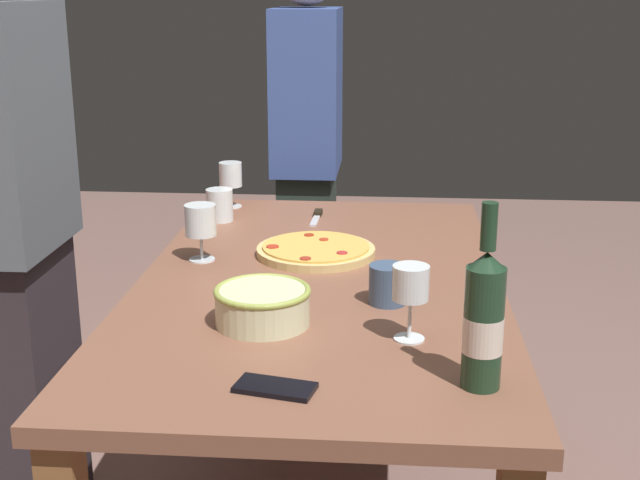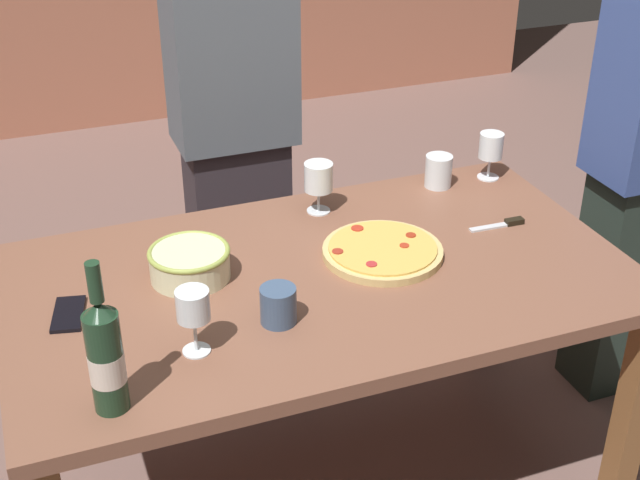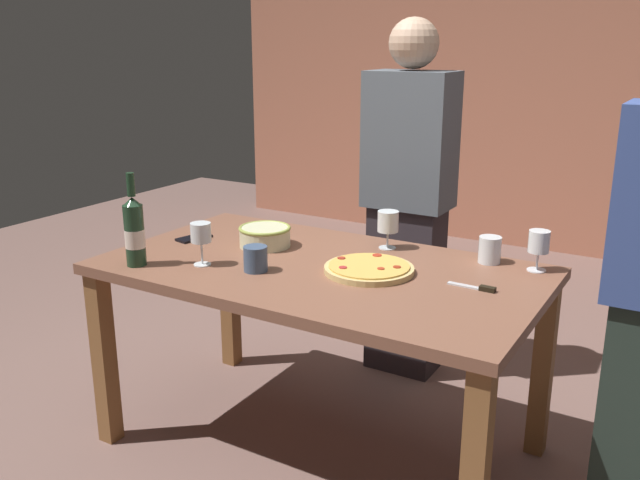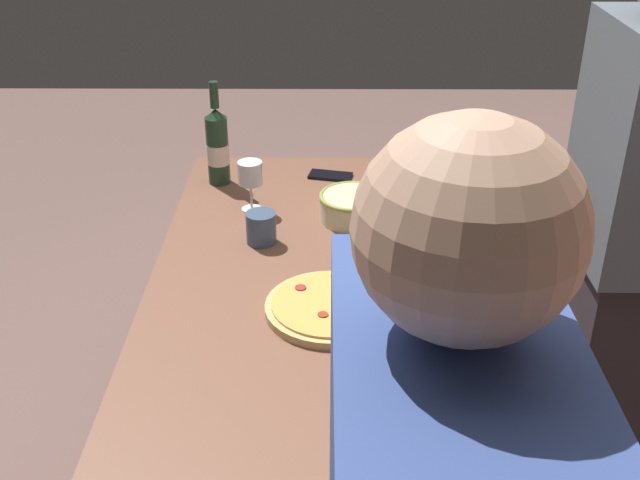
{
  "view_description": "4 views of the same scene",
  "coord_description": "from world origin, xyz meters",
  "px_view_note": "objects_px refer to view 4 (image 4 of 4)",
  "views": [
    {
      "loc": [
        -2.03,
        -0.16,
        1.45
      ],
      "look_at": [
        0.0,
        0.0,
        0.85
      ],
      "focal_mm": 48.23,
      "sensor_mm": 36.0,
      "label": 1
    },
    {
      "loc": [
        -0.68,
        -1.8,
        1.93
      ],
      "look_at": [
        0.0,
        0.0,
        0.85
      ],
      "focal_mm": 49.22,
      "sensor_mm": 36.0,
      "label": 2
    },
    {
      "loc": [
        1.22,
        -2.05,
        1.55
      ],
      "look_at": [
        0.0,
        0.0,
        0.85
      ],
      "focal_mm": 38.4,
      "sensor_mm": 36.0,
      "label": 3
    },
    {
      "loc": [
        1.76,
        0.01,
        1.81
      ],
      "look_at": [
        0.0,
        0.0,
        0.85
      ],
      "focal_mm": 43.06,
      "sensor_mm": 36.0,
      "label": 4
    }
  ],
  "objects_px": {
    "dining_table": "(320,301)",
    "wine_glass_near_pizza": "(510,424)",
    "cup_ceramic": "(491,383)",
    "wine_bottle": "(217,146)",
    "serving_bowl": "(353,205)",
    "wine_glass_by_bottle": "(250,175)",
    "cup_amber": "(261,228)",
    "pizza_knife": "(346,418)",
    "person_host": "(622,244)",
    "wine_glass_far_left": "(451,262)",
    "pizza": "(330,307)",
    "cell_phone": "(330,176)"
  },
  "relations": [
    {
      "from": "wine_glass_by_bottle",
      "to": "cell_phone",
      "type": "bearing_deg",
      "value": 135.77
    },
    {
      "from": "wine_bottle",
      "to": "cup_ceramic",
      "type": "bearing_deg",
      "value": 32.09
    },
    {
      "from": "wine_glass_by_bottle",
      "to": "person_host",
      "type": "relative_size",
      "value": 0.1
    },
    {
      "from": "cup_ceramic",
      "to": "serving_bowl",
      "type": "bearing_deg",
      "value": -163.03
    },
    {
      "from": "pizza_knife",
      "to": "person_host",
      "type": "bearing_deg",
      "value": 128.35
    },
    {
      "from": "pizza",
      "to": "serving_bowl",
      "type": "relative_size",
      "value": 1.54
    },
    {
      "from": "cup_amber",
      "to": "cell_phone",
      "type": "bearing_deg",
      "value": 156.61
    },
    {
      "from": "dining_table",
      "to": "cell_phone",
      "type": "height_order",
      "value": "cell_phone"
    },
    {
      "from": "serving_bowl",
      "to": "wine_glass_by_bottle",
      "type": "distance_m",
      "value": 0.33
    },
    {
      "from": "serving_bowl",
      "to": "cup_ceramic",
      "type": "distance_m",
      "value": 0.88
    },
    {
      "from": "dining_table",
      "to": "wine_glass_by_bottle",
      "type": "relative_size",
      "value": 10.0
    },
    {
      "from": "dining_table",
      "to": "wine_glass_near_pizza",
      "type": "bearing_deg",
      "value": 26.65
    },
    {
      "from": "serving_bowl",
      "to": "wine_glass_near_pizza",
      "type": "height_order",
      "value": "wine_glass_near_pizza"
    },
    {
      "from": "cup_ceramic",
      "to": "pizza",
      "type": "bearing_deg",
      "value": -135.56
    },
    {
      "from": "serving_bowl",
      "to": "wine_bottle",
      "type": "xyz_separation_m",
      "value": [
        -0.27,
        -0.44,
        0.09
      ]
    },
    {
      "from": "pizza",
      "to": "wine_glass_by_bottle",
      "type": "relative_size",
      "value": 2.01
    },
    {
      "from": "cup_ceramic",
      "to": "wine_bottle",
      "type": "bearing_deg",
      "value": -147.91
    },
    {
      "from": "wine_bottle",
      "to": "wine_glass_by_bottle",
      "type": "height_order",
      "value": "wine_bottle"
    },
    {
      "from": "wine_glass_near_pizza",
      "to": "person_host",
      "type": "height_order",
      "value": "person_host"
    },
    {
      "from": "cup_ceramic",
      "to": "pizza_knife",
      "type": "bearing_deg",
      "value": -79.3
    },
    {
      "from": "cup_amber",
      "to": "pizza_knife",
      "type": "height_order",
      "value": "cup_amber"
    },
    {
      "from": "serving_bowl",
      "to": "wine_glass_far_left",
      "type": "xyz_separation_m",
      "value": [
        0.43,
        0.23,
        0.06
      ]
    },
    {
      "from": "wine_glass_far_left",
      "to": "person_host",
      "type": "height_order",
      "value": "person_host"
    },
    {
      "from": "wine_glass_near_pizza",
      "to": "wine_glass_far_left",
      "type": "xyz_separation_m",
      "value": [
        -0.58,
        -0.03,
        0.0
      ]
    },
    {
      "from": "wine_glass_near_pizza",
      "to": "wine_glass_by_bottle",
      "type": "relative_size",
      "value": 0.93
    },
    {
      "from": "wine_bottle",
      "to": "pizza_knife",
      "type": "xyz_separation_m",
      "value": [
        1.16,
        0.4,
        -0.12
      ]
    },
    {
      "from": "wine_glass_by_bottle",
      "to": "cup_ceramic",
      "type": "xyz_separation_m",
      "value": [
        0.9,
        0.57,
        -0.07
      ]
    },
    {
      "from": "wine_glass_by_bottle",
      "to": "wine_glass_far_left",
      "type": "distance_m",
      "value": 0.73
    },
    {
      "from": "wine_glass_by_bottle",
      "to": "cup_ceramic",
      "type": "bearing_deg",
      "value": 32.31
    },
    {
      "from": "dining_table",
      "to": "pizza_knife",
      "type": "height_order",
      "value": "pizza_knife"
    },
    {
      "from": "pizza",
      "to": "wine_glass_by_bottle",
      "type": "distance_m",
      "value": 0.62
    },
    {
      "from": "serving_bowl",
      "to": "pizza_knife",
      "type": "height_order",
      "value": "serving_bowl"
    },
    {
      "from": "wine_glass_near_pizza",
      "to": "cup_amber",
      "type": "bearing_deg",
      "value": -149.07
    },
    {
      "from": "pizza",
      "to": "cup_amber",
      "type": "relative_size",
      "value": 3.51
    },
    {
      "from": "dining_table",
      "to": "wine_bottle",
      "type": "distance_m",
      "value": 0.71
    },
    {
      "from": "cell_phone",
      "to": "pizza_knife",
      "type": "distance_m",
      "value": 1.21
    },
    {
      "from": "pizza",
      "to": "cell_phone",
      "type": "xyz_separation_m",
      "value": [
        -0.82,
        0.0,
        -0.01
      ]
    },
    {
      "from": "wine_bottle",
      "to": "pizza_knife",
      "type": "bearing_deg",
      "value": 18.8
    },
    {
      "from": "wine_glass_by_bottle",
      "to": "wine_glass_far_left",
      "type": "height_order",
      "value": "wine_glass_by_bottle"
    },
    {
      "from": "cup_ceramic",
      "to": "person_host",
      "type": "xyz_separation_m",
      "value": [
        -0.53,
        0.44,
        0.04
      ]
    },
    {
      "from": "wine_bottle",
      "to": "wine_glass_near_pizza",
      "type": "height_order",
      "value": "wine_bottle"
    },
    {
      "from": "wine_glass_near_pizza",
      "to": "cup_ceramic",
      "type": "distance_m",
      "value": 0.18
    },
    {
      "from": "cup_amber",
      "to": "serving_bowl",
      "type": "bearing_deg",
      "value": 118.97
    },
    {
      "from": "wine_glass_by_bottle",
      "to": "pizza_knife",
      "type": "distance_m",
      "value": 1.0
    },
    {
      "from": "wine_glass_near_pizza",
      "to": "cup_ceramic",
      "type": "height_order",
      "value": "wine_glass_near_pizza"
    },
    {
      "from": "person_host",
      "to": "wine_glass_far_left",
      "type": "bearing_deg",
      "value": 14.38
    },
    {
      "from": "wine_glass_near_pizza",
      "to": "pizza_knife",
      "type": "xyz_separation_m",
      "value": [
        -0.12,
        -0.29,
        -0.09
      ]
    },
    {
      "from": "wine_glass_far_left",
      "to": "person_host",
      "type": "relative_size",
      "value": 0.09
    },
    {
      "from": "dining_table",
      "to": "wine_glass_by_bottle",
      "type": "height_order",
      "value": "wine_glass_by_bottle"
    },
    {
      "from": "dining_table",
      "to": "wine_glass_by_bottle",
      "type": "xyz_separation_m",
      "value": [
        -0.38,
        -0.21,
        0.21
      ]
    }
  ]
}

